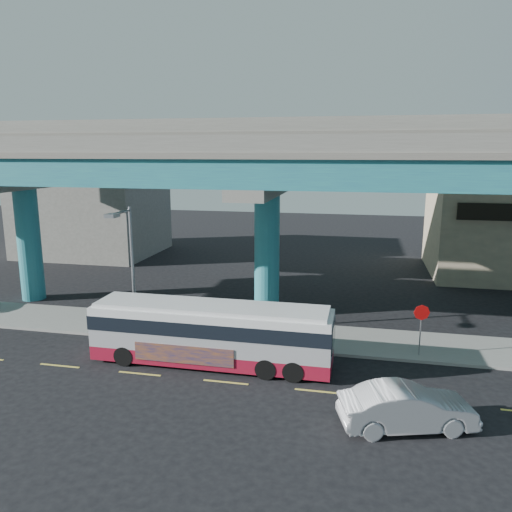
% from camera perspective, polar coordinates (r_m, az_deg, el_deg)
% --- Properties ---
extents(ground, '(120.00, 120.00, 0.00)m').
position_cam_1_polar(ground, '(22.48, -3.26, -13.88)').
color(ground, black).
rests_on(ground, ground).
extents(sidewalk, '(70.00, 4.00, 0.15)m').
position_cam_1_polar(sidewalk, '(27.36, -0.18, -8.85)').
color(sidewalk, gray).
rests_on(sidewalk, ground).
extents(lane_markings, '(58.00, 0.12, 0.01)m').
position_cam_1_polar(lane_markings, '(22.21, -3.47, -14.19)').
color(lane_markings, '#D8C64C').
rests_on(lane_markings, ground).
extents(viaduct, '(52.00, 12.40, 11.70)m').
position_cam_1_polar(viaduct, '(29.12, 1.35, 10.66)').
color(viaduct, '#1F5D79').
rests_on(viaduct, ground).
extents(building_concrete, '(12.00, 10.00, 9.00)m').
position_cam_1_polar(building_concrete, '(50.67, -18.18, 5.35)').
color(building_concrete, gray).
rests_on(building_concrete, ground).
extents(transit_bus, '(11.27, 2.47, 2.89)m').
position_cam_1_polar(transit_bus, '(23.43, -5.12, -8.60)').
color(transit_bus, maroon).
rests_on(transit_bus, ground).
extents(sedan, '(4.26, 5.70, 1.58)m').
position_cam_1_polar(sedan, '(19.38, 16.88, -16.26)').
color(sedan, '#B5B6BB').
rests_on(sedan, ground).
extents(street_lamp, '(0.50, 2.28, 6.84)m').
position_cam_1_polar(street_lamp, '(26.26, -14.51, 0.29)').
color(street_lamp, gray).
rests_on(street_lamp, sidewalk).
extents(stop_sign, '(0.75, 0.15, 2.52)m').
position_cam_1_polar(stop_sign, '(25.10, 18.37, -6.86)').
color(stop_sign, gray).
rests_on(stop_sign, sidewalk).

